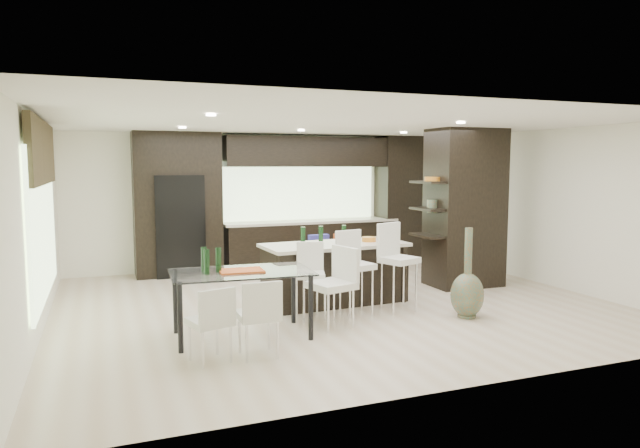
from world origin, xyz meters
name	(u,v)px	position (x,y,z in m)	size (l,w,h in m)	color
ground	(334,303)	(0.00, 0.00, 0.00)	(8.00, 8.00, 0.00)	beige
back_wall	(270,201)	(0.00, 3.50, 1.35)	(8.00, 0.02, 2.70)	white
left_wall	(38,225)	(-4.00, 0.00, 1.35)	(0.02, 7.00, 2.70)	white
right_wall	(546,207)	(4.00, 0.00, 1.35)	(0.02, 7.00, 2.70)	white
ceiling	(335,123)	(0.00, 0.00, 2.70)	(8.00, 7.00, 0.02)	white
window_left	(43,223)	(-3.96, 0.20, 1.35)	(0.04, 3.20, 1.90)	#B2D199
window_back	(298,191)	(0.60, 3.46, 1.55)	(3.40, 0.04, 1.20)	#B2D199
stone_accent	(42,152)	(-3.93, 0.20, 2.25)	(0.08, 3.00, 0.80)	brown
ceiling_spots	(328,126)	(0.00, 0.25, 2.68)	(4.00, 3.00, 0.02)	white
back_cabinetry	(298,201)	(0.50, 3.17, 1.35)	(6.80, 0.68, 2.70)	black
refrigerator	(179,225)	(-1.90, 3.12, 0.95)	(0.90, 0.68, 1.90)	black
partition_column	(465,208)	(2.60, 0.40, 1.35)	(1.20, 0.80, 2.70)	black
kitchen_island	(335,273)	(0.03, 0.05, 0.45)	(2.17, 0.93, 0.91)	black
stool_left	(311,289)	(-0.64, -0.70, 0.42)	(0.37, 0.37, 0.84)	silver
stool_mid	(356,281)	(0.03, -0.72, 0.47)	(0.42, 0.42, 0.95)	silver
stool_right	(399,276)	(0.70, -0.74, 0.51)	(0.45, 0.45, 1.02)	silver
bench	(340,271)	(0.56, 1.11, 0.26)	(1.36, 0.52, 0.52)	black
floor_vase	(468,273)	(1.40, -1.40, 0.62)	(0.46, 0.46, 1.24)	#4D553D
dining_table	(242,304)	(-1.70, -1.15, 0.40)	(1.68, 0.95, 0.81)	white
chair_near	(258,321)	(-1.70, -1.92, 0.40)	(0.43, 0.43, 0.80)	silver
chair_far	(210,327)	(-2.22, -1.91, 0.38)	(0.41, 0.41, 0.76)	silver
chair_end	(331,291)	(-0.52, -1.15, 0.48)	(0.51, 0.51, 0.95)	silver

